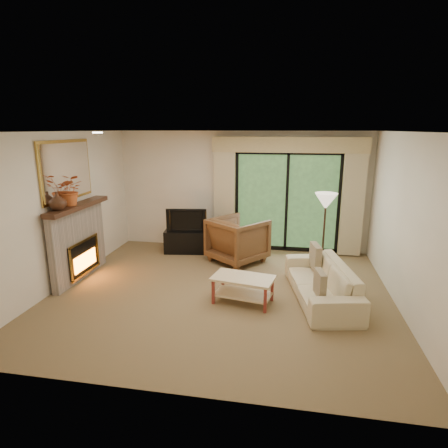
% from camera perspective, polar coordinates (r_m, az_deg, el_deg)
% --- Properties ---
extents(floor, '(5.50, 5.50, 0.00)m').
position_cam_1_polar(floor, '(6.32, -0.49, -10.38)').
color(floor, olive).
rests_on(floor, ground).
extents(ceiling, '(5.50, 5.50, 0.00)m').
position_cam_1_polar(ceiling, '(5.74, -0.54, 13.91)').
color(ceiling, silver).
rests_on(ceiling, ground).
extents(wall_back, '(5.00, 0.00, 5.00)m').
position_cam_1_polar(wall_back, '(8.32, 2.68, 5.04)').
color(wall_back, beige).
rests_on(wall_back, ground).
extents(wall_front, '(5.00, 0.00, 5.00)m').
position_cam_1_polar(wall_front, '(3.58, -7.99, -7.86)').
color(wall_front, beige).
rests_on(wall_front, ground).
extents(wall_left, '(0.00, 5.00, 5.00)m').
position_cam_1_polar(wall_left, '(6.94, -23.44, 1.99)').
color(wall_left, beige).
rests_on(wall_left, ground).
extents(wall_right, '(0.00, 5.00, 5.00)m').
position_cam_1_polar(wall_right, '(6.04, 26.06, 0.01)').
color(wall_right, beige).
rests_on(wall_right, ground).
extents(fireplace, '(0.24, 1.70, 1.37)m').
position_cam_1_polar(fireplace, '(7.18, -21.29, -2.49)').
color(fireplace, gray).
rests_on(fireplace, floor).
extents(mirror, '(0.07, 1.45, 1.02)m').
position_cam_1_polar(mirror, '(6.99, -22.84, 7.54)').
color(mirror, '#B38F3F').
rests_on(mirror, wall_left).
extents(sliding_door, '(2.26, 0.10, 2.16)m').
position_cam_1_polar(sliding_door, '(8.24, 9.54, 3.35)').
color(sliding_door, black).
rests_on(sliding_door, floor).
extents(curtain_left, '(0.45, 0.18, 2.35)m').
position_cam_1_polar(curtain_left, '(8.23, 0.10, 4.25)').
color(curtain_left, tan).
rests_on(curtain_left, floor).
extents(curtain_right, '(0.45, 0.18, 2.35)m').
position_cam_1_polar(curtain_right, '(8.21, 19.02, 3.43)').
color(curtain_right, tan).
rests_on(curtain_right, floor).
extents(cornice, '(3.20, 0.24, 0.32)m').
position_cam_1_polar(cornice, '(8.01, 9.89, 11.82)').
color(cornice, tan).
rests_on(cornice, wall_back).
extents(media_console, '(1.03, 0.57, 0.49)m').
position_cam_1_polar(media_console, '(8.25, -5.59, -2.62)').
color(media_console, black).
rests_on(media_console, floor).
extents(tv, '(0.87, 0.23, 0.50)m').
position_cam_1_polar(tv, '(8.12, -5.67, 0.71)').
color(tv, black).
rests_on(tv, media_console).
extents(armchair, '(1.38, 1.38, 0.91)m').
position_cam_1_polar(armchair, '(7.59, 2.10, -2.43)').
color(armchair, brown).
rests_on(armchair, floor).
extents(sofa, '(1.16, 2.12, 0.59)m').
position_cam_1_polar(sofa, '(6.19, 14.56, -8.46)').
color(sofa, beige).
rests_on(sofa, floor).
extents(pillow_near, '(0.16, 0.38, 0.36)m').
position_cam_1_polar(pillow_near, '(5.58, 14.41, -8.78)').
color(pillow_near, brown).
rests_on(pillow_near, sofa).
extents(pillow_far, '(0.19, 0.43, 0.42)m').
position_cam_1_polar(pillow_far, '(6.65, 13.75, -4.81)').
color(pillow_far, brown).
rests_on(pillow_far, sofa).
extents(coffee_table, '(1.02, 0.68, 0.42)m').
position_cam_1_polar(coffee_table, '(5.92, 2.91, -9.96)').
color(coffee_table, beige).
rests_on(coffee_table, floor).
extents(floor_lamp, '(0.52, 0.52, 1.52)m').
position_cam_1_polar(floor_lamp, '(7.14, 14.95, -1.46)').
color(floor_lamp, beige).
rests_on(floor_lamp, floor).
extents(vase, '(0.28, 0.28, 0.29)m').
position_cam_1_polar(vase, '(6.57, -24.07, 3.22)').
color(vase, '#392014').
rests_on(vase, fireplace).
extents(branches, '(0.56, 0.52, 0.53)m').
position_cam_1_polar(branches, '(6.86, -22.43, 4.81)').
color(branches, '#BE5526').
rests_on(branches, fireplace).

